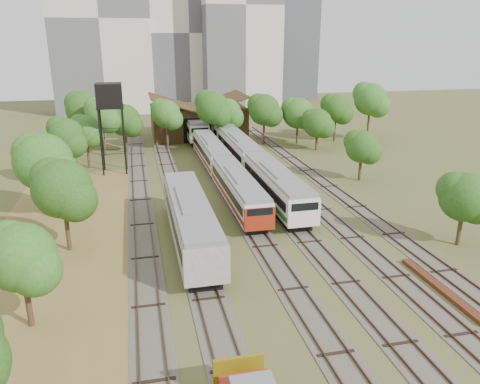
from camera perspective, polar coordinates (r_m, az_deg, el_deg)
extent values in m
plane|color=#475123|center=(31.88, 11.92, -13.94)|extent=(240.00, 240.00, 0.00)
cube|color=brown|center=(36.84, -20.90, -10.13)|extent=(14.00, 60.00, 0.04)
cube|color=#4C473D|center=(52.04, -12.05, -0.96)|extent=(2.60, 80.00, 0.06)
cube|color=#472D1E|center=(52.02, -12.85, -0.93)|extent=(0.08, 80.00, 0.14)
cube|color=#472D1E|center=(52.02, -11.27, -0.82)|extent=(0.08, 80.00, 0.14)
cube|color=#4C473D|center=(52.20, -7.67, -0.66)|extent=(2.60, 80.00, 0.06)
cube|color=#472D1E|center=(52.12, -8.46, -0.62)|extent=(0.08, 80.00, 0.14)
cube|color=#472D1E|center=(52.24, -6.89, -0.51)|extent=(0.08, 80.00, 0.14)
cube|color=#4C473D|center=(53.01, -1.21, -0.20)|extent=(2.60, 80.00, 0.06)
cube|color=#472D1E|center=(52.85, -1.97, -0.16)|extent=(0.08, 80.00, 0.14)
cube|color=#472D1E|center=(53.13, -0.45, -0.05)|extent=(0.08, 80.00, 0.14)
cube|color=#4C473D|center=(53.92, 2.96, 0.10)|extent=(2.60, 80.00, 0.06)
cube|color=#472D1E|center=(53.71, 2.23, 0.14)|extent=(0.08, 80.00, 0.14)
cube|color=#472D1E|center=(54.08, 3.69, 0.25)|extent=(0.08, 80.00, 0.14)
cube|color=#4C473D|center=(55.10, 6.97, 0.39)|extent=(2.60, 80.00, 0.06)
cube|color=#472D1E|center=(54.84, 6.27, 0.43)|extent=(0.08, 80.00, 0.14)
cube|color=#472D1E|center=(55.31, 7.67, 0.53)|extent=(0.08, 80.00, 0.14)
cube|color=#4C473D|center=(56.54, 10.79, 0.66)|extent=(2.60, 80.00, 0.06)
cube|color=#472D1E|center=(56.23, 10.12, 0.70)|extent=(0.08, 80.00, 0.14)
cube|color=#472D1E|center=(56.80, 11.46, 0.79)|extent=(0.08, 80.00, 0.14)
cube|color=black|center=(48.97, -0.20, -1.34)|extent=(2.07, 15.64, 0.75)
cube|color=silver|center=(48.47, -0.20, 0.39)|extent=(2.73, 17.00, 2.35)
cube|color=black|center=(48.39, -0.20, 0.71)|extent=(2.79, 15.64, 0.80)
cube|color=slate|center=(48.08, -0.20, 1.92)|extent=(2.51, 16.66, 0.34)
cube|color=maroon|center=(48.68, -0.20, -0.35)|extent=(2.79, 16.66, 0.42)
cube|color=maroon|center=(40.78, 2.40, -3.31)|extent=(2.77, 0.25, 2.12)
cube|color=black|center=(65.42, -3.57, 3.66)|extent=(2.07, 15.64, 0.75)
cube|color=silver|center=(65.05, -3.59, 4.99)|extent=(2.73, 17.00, 2.35)
cube|color=black|center=(64.99, -3.60, 5.23)|extent=(2.79, 15.64, 0.80)
cube|color=slate|center=(64.76, -3.62, 6.15)|extent=(2.51, 16.66, 0.34)
cube|color=maroon|center=(65.21, -3.58, 4.42)|extent=(2.79, 16.66, 0.42)
cube|color=black|center=(49.71, 4.37, -1.05)|extent=(2.26, 15.64, 0.82)
cube|color=silver|center=(49.18, 4.41, 0.81)|extent=(2.98, 17.00, 2.57)
cube|color=black|center=(49.09, 4.42, 1.15)|extent=(3.04, 15.64, 0.87)
cube|color=slate|center=(48.76, 4.46, 2.46)|extent=(2.74, 16.66, 0.37)
cube|color=#1C7025|center=(49.40, 4.39, 0.02)|extent=(3.04, 16.66, 0.46)
cube|color=silver|center=(41.68, 7.82, -2.75)|extent=(3.02, 0.25, 2.31)
cube|color=black|center=(65.92, -0.09, 3.84)|extent=(2.26, 15.64, 0.82)
cube|color=silver|center=(65.52, -0.09, 5.28)|extent=(2.98, 17.00, 2.57)
cube|color=black|center=(65.45, -0.09, 5.54)|extent=(3.04, 15.64, 0.87)
cube|color=slate|center=(65.20, -0.09, 6.53)|extent=(2.74, 16.66, 0.37)
cube|color=#1C7025|center=(65.68, -0.09, 4.66)|extent=(3.04, 16.66, 0.46)
cube|color=black|center=(82.65, -2.79, 6.77)|extent=(2.26, 15.64, 0.82)
cube|color=silver|center=(82.33, -2.81, 7.92)|extent=(2.98, 17.00, 2.57)
cube|color=black|center=(82.28, -2.81, 8.14)|extent=(3.04, 15.64, 0.87)
cube|color=slate|center=(82.08, -2.82, 8.93)|extent=(2.74, 16.66, 0.37)
cube|color=#1C7025|center=(82.46, -2.80, 7.43)|extent=(3.04, 16.66, 0.46)
cube|color=black|center=(83.27, -5.67, 6.81)|extent=(2.41, 14.72, 0.88)
cube|color=silver|center=(82.94, -5.71, 8.03)|extent=(3.18, 16.00, 2.74)
cube|color=black|center=(82.88, -5.72, 8.26)|extent=(3.24, 14.72, 0.93)
cube|color=slate|center=(82.68, -5.75, 9.10)|extent=(2.93, 15.68, 0.39)
cube|color=#1C7025|center=(83.07, -5.70, 7.51)|extent=(3.24, 15.68, 0.49)
cube|color=silver|center=(75.22, -4.92, 6.90)|extent=(3.22, 0.25, 2.47)
cube|color=gold|center=(24.13, -0.16, -21.06)|extent=(2.50, 0.20, 1.67)
cube|color=black|center=(40.41, -5.96, -5.73)|extent=(2.40, 16.56, 0.87)
cube|color=gray|center=(39.72, -6.05, -3.35)|extent=(3.16, 18.00, 2.72)
cube|color=black|center=(39.60, -6.06, -2.91)|extent=(3.22, 16.56, 0.93)
cube|color=slate|center=(39.17, -6.12, -1.23)|extent=(2.91, 17.64, 0.39)
cylinder|color=black|center=(61.61, -16.59, 5.70)|extent=(0.21, 0.21, 8.44)
cylinder|color=black|center=(61.48, -13.93, 5.90)|extent=(0.21, 0.21, 8.44)
cylinder|color=black|center=(64.39, -16.46, 6.23)|extent=(0.21, 0.21, 8.44)
cylinder|color=black|center=(64.27, -13.91, 6.42)|extent=(0.21, 0.21, 8.44)
cube|color=black|center=(62.20, -15.55, 9.96)|extent=(3.32, 3.32, 0.20)
cube|color=black|center=(62.02, -15.67, 11.35)|extent=(3.16, 3.16, 2.85)
cube|color=#552918|center=(36.14, 23.26, -10.77)|extent=(0.59, 8.91, 0.30)
cube|color=#552918|center=(34.55, 26.02, -12.62)|extent=(0.46, 7.34, 0.24)
cube|color=#392215|center=(84.20, -5.15, 8.55)|extent=(16.00, 11.00, 5.50)
cube|color=#392215|center=(83.27, -7.99, 10.67)|extent=(8.45, 11.55, 2.96)
cube|color=#392215|center=(84.33, -2.48, 10.92)|extent=(8.45, 11.55, 2.96)
cube|color=black|center=(78.98, -4.59, 7.52)|extent=(6.40, 0.15, 4.12)
cylinder|color=#382616|center=(31.54, -24.45, -11.85)|extent=(0.36, 0.36, 3.65)
sphere|color=#204512|center=(30.31, -25.14, -7.19)|extent=(4.08, 4.08, 4.08)
cylinder|color=#382616|center=(40.91, -20.33, -3.97)|extent=(0.36, 0.36, 4.21)
sphere|color=#204512|center=(39.87, -20.84, 0.37)|extent=(4.77, 4.77, 4.77)
cylinder|color=#382616|center=(49.37, -22.37, -0.39)|extent=(0.36, 0.36, 4.35)
sphere|color=#204512|center=(48.49, -22.85, 3.38)|extent=(5.56, 5.56, 5.56)
cylinder|color=#382616|center=(58.01, -20.04, 2.78)|extent=(0.36, 0.36, 4.85)
sphere|color=#204512|center=(57.20, -20.44, 6.40)|extent=(4.07, 4.07, 4.07)
cylinder|color=#382616|center=(66.47, -18.03, 4.50)|extent=(0.36, 0.36, 4.05)
sphere|color=#204512|center=(65.85, -18.30, 7.14)|extent=(3.99, 3.99, 3.99)
cylinder|color=#382616|center=(78.85, -18.24, 6.83)|extent=(0.36, 0.36, 4.88)
sphere|color=#204512|center=(78.25, -18.51, 9.53)|extent=(5.57, 5.57, 5.57)
cylinder|color=#382616|center=(72.99, -16.27, 6.14)|extent=(0.36, 0.36, 4.83)
sphere|color=#204512|center=(72.35, -16.53, 9.02)|extent=(4.79, 4.79, 4.79)
cylinder|color=#382616|center=(74.40, -13.73, 6.21)|extent=(0.36, 0.36, 3.91)
sphere|color=#204512|center=(73.86, -13.91, 8.50)|extent=(4.85, 4.85, 4.85)
cylinder|color=#382616|center=(74.69, -8.86, 6.77)|extent=(0.36, 0.36, 4.46)
sphere|color=#204512|center=(74.10, -8.99, 9.38)|extent=(4.41, 4.41, 4.41)
cylinder|color=#382616|center=(74.03, -3.33, 7.14)|extent=(0.36, 0.36, 5.18)
sphere|color=#204512|center=(73.37, -3.39, 10.21)|extent=(5.05, 5.05, 5.05)
cylinder|color=#382616|center=(78.41, -1.57, 7.36)|extent=(0.36, 0.36, 4.05)
sphere|color=#204512|center=(77.88, -1.59, 9.62)|extent=(4.71, 4.71, 4.71)
cylinder|color=#382616|center=(78.10, 2.93, 7.46)|extent=(0.36, 0.36, 4.48)
sphere|color=#204512|center=(77.53, 2.97, 9.98)|extent=(5.08, 5.08, 5.08)
cylinder|color=#382616|center=(79.17, 6.99, 7.32)|extent=(0.36, 0.36, 3.99)
sphere|color=#204512|center=(78.65, 7.08, 9.52)|extent=(5.11, 5.11, 5.11)
cylinder|color=#382616|center=(81.99, 11.48, 7.59)|extent=(0.36, 0.36, 4.33)
sphere|color=#204512|center=(81.47, 11.63, 9.90)|extent=(4.77, 4.77, 4.77)
cylinder|color=#382616|center=(84.25, 15.36, 7.98)|extent=(0.36, 0.36, 5.49)
sphere|color=#204512|center=(83.64, 15.61, 10.84)|extent=(5.41, 5.41, 5.41)
cylinder|color=#382616|center=(43.67, 25.24, -3.81)|extent=(0.36, 0.36, 3.37)
sphere|color=#204512|center=(42.84, 25.70, -0.57)|extent=(4.11, 4.11, 4.11)
cylinder|color=#382616|center=(59.61, 14.43, 2.95)|extent=(0.36, 0.36, 3.33)
sphere|color=#204512|center=(59.01, 14.63, 5.36)|extent=(3.97, 3.97, 3.97)
cylinder|color=#382616|center=(74.80, 9.32, 6.33)|extent=(0.36, 0.36, 3.35)
sphere|color=#204512|center=(74.32, 9.42, 8.28)|extent=(4.50, 4.50, 4.50)
cube|color=beige|center=(119.50, -16.65, 19.52)|extent=(22.00, 16.00, 42.00)
cube|color=beige|center=(125.09, -6.73, 18.65)|extent=(20.00, 18.00, 36.00)
cube|color=beige|center=(119.40, -0.21, 21.67)|extent=(18.00, 16.00, 48.00)
cube|color=#45474D|center=(142.00, 6.38, 16.98)|extent=(12.00, 12.00, 28.00)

